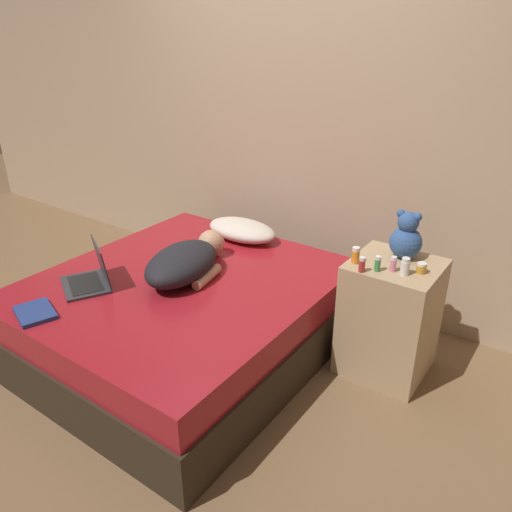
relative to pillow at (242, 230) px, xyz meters
name	(u,v)px	position (x,y,z in m)	size (l,w,h in m)	color
ground_plane	(187,348)	(0.08, -0.72, -0.57)	(12.00, 12.00, 0.00)	brown
wall_back	(289,117)	(0.08, 0.46, 0.73)	(8.00, 0.06, 2.60)	tan
bed	(185,315)	(0.08, -0.72, -0.32)	(1.63, 1.81, 0.50)	#2D2319
nightstand	(389,318)	(1.20, -0.17, -0.21)	(0.48, 0.47, 0.71)	tan
pillow	(242,230)	(0.00, 0.00, 0.00)	(0.54, 0.31, 0.14)	beige
person_lying	(186,261)	(0.07, -0.66, 0.03)	(0.45, 0.77, 0.20)	black
laptop	(91,276)	(-0.31, -1.07, -0.01)	(0.40, 0.37, 0.26)	#333338
teddy_bear	(406,238)	(1.20, -0.06, 0.26)	(0.18, 0.18, 0.28)	#335693
bottle_green	(378,264)	(1.15, -0.32, 0.18)	(0.03, 0.03, 0.09)	#3D8E4C
bottle_white	(405,267)	(1.28, -0.27, 0.18)	(0.05, 0.05, 0.10)	white
bottle_red	(362,265)	(1.08, -0.37, 0.18)	(0.03, 0.03, 0.08)	#B72D2D
bottle_pink	(393,264)	(1.22, -0.27, 0.18)	(0.03, 0.03, 0.09)	pink
bottle_orange	(356,255)	(1.01, -0.29, 0.18)	(0.04, 0.04, 0.09)	orange
bottle_amber	(421,268)	(1.35, -0.20, 0.17)	(0.05, 0.05, 0.06)	gold
book	(35,313)	(-0.28, -1.47, -0.06)	(0.29, 0.25, 0.02)	navy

